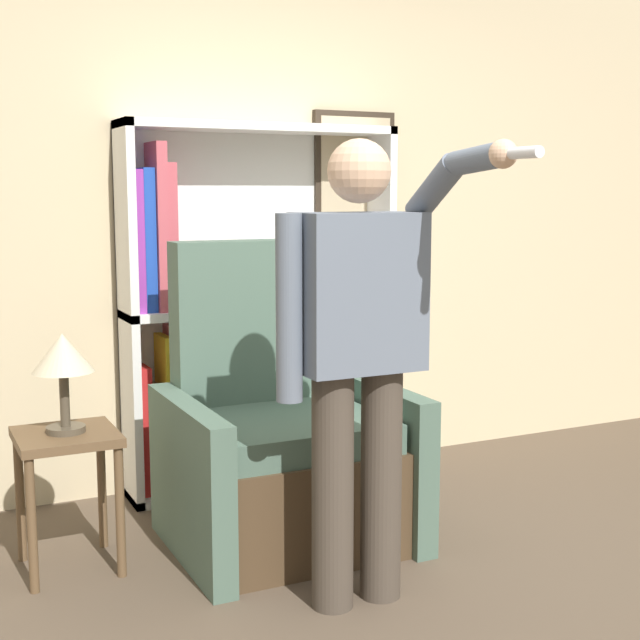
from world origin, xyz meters
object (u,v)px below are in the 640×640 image
object	(u,v)px
person_standing	(359,344)
bookcase	(230,316)
armchair	(281,449)
side_table	(67,460)
table_lamp	(63,359)

from	to	relation	value
person_standing	bookcase	bearing A→B (deg)	88.59
bookcase	armchair	bearing A→B (deg)	-92.91
person_standing	armchair	bearing A→B (deg)	90.16
side_table	table_lamp	xyz separation A→B (m)	(0.00, 0.00, 0.40)
person_standing	side_table	size ratio (longest dim) A/B	2.99
side_table	table_lamp	distance (m)	0.40
bookcase	table_lamp	bearing A→B (deg)	-144.14
table_lamp	armchair	bearing A→B (deg)	-3.95
armchair	person_standing	distance (m)	0.89
bookcase	person_standing	world-z (taller)	bookcase
side_table	table_lamp	world-z (taller)	table_lamp
person_standing	side_table	bearing A→B (deg)	139.51
armchair	bookcase	bearing A→B (deg)	87.09
bookcase	person_standing	size ratio (longest dim) A/B	1.09
bookcase	table_lamp	world-z (taller)	bookcase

